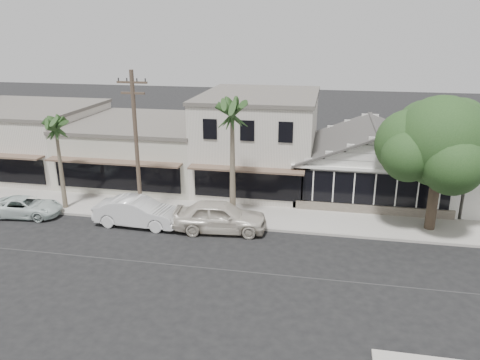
% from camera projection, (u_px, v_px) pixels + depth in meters
% --- Properties ---
extents(ground, '(140.00, 140.00, 0.00)m').
position_uv_depth(ground, '(277.00, 275.00, 22.30)').
color(ground, black).
rests_on(ground, ground).
extents(sidewalk_north, '(90.00, 3.50, 0.15)m').
position_uv_depth(sidewalk_north, '(166.00, 210.00, 30.01)').
color(sidewalk_north, '#9E9991').
rests_on(sidewalk_north, ground).
extents(corner_shop, '(10.40, 8.60, 5.10)m').
position_uv_depth(corner_shop, '(371.00, 159.00, 32.21)').
color(corner_shop, silver).
rests_on(corner_shop, ground).
extents(row_building_near, '(8.00, 10.00, 6.50)m').
position_uv_depth(row_building_near, '(259.00, 141.00, 34.41)').
color(row_building_near, beige).
rests_on(row_building_near, ground).
extents(row_building_midnear, '(10.00, 10.00, 4.20)m').
position_uv_depth(row_building_midnear, '(145.00, 150.00, 36.40)').
color(row_building_midnear, beige).
rests_on(row_building_midnear, ground).
extents(row_building_midfar, '(11.00, 10.00, 5.00)m').
position_uv_depth(row_building_midfar, '(23.00, 139.00, 38.17)').
color(row_building_midfar, beige).
rests_on(row_building_midfar, ground).
extents(utility_pole, '(1.80, 0.24, 9.00)m').
position_uv_depth(utility_pole, '(136.00, 143.00, 27.28)').
color(utility_pole, brown).
rests_on(utility_pole, ground).
extents(car_0, '(5.52, 2.65, 1.82)m').
position_uv_depth(car_0, '(220.00, 216.00, 26.82)').
color(car_0, beige).
rests_on(car_0, ground).
extents(car_1, '(5.19, 1.99, 1.69)m').
position_uv_depth(car_1, '(138.00, 212.00, 27.65)').
color(car_1, silver).
rests_on(car_1, ground).
extents(car_2, '(4.61, 2.46, 1.23)m').
position_uv_depth(car_2, '(25.00, 207.00, 29.05)').
color(car_2, silver).
rests_on(car_2, ground).
extents(shade_tree, '(7.05, 6.37, 7.82)m').
position_uv_depth(shade_tree, '(439.00, 143.00, 25.77)').
color(shade_tree, '#483C2C').
rests_on(shade_tree, ground).
extents(palm_east, '(3.10, 3.10, 7.89)m').
position_uv_depth(palm_east, '(232.00, 112.00, 26.08)').
color(palm_east, '#726651').
rests_on(palm_east, ground).
extents(palm_mid, '(2.82, 2.82, 6.38)m').
position_uv_depth(palm_mid, '(56.00, 127.00, 28.59)').
color(palm_mid, '#726651').
rests_on(palm_mid, ground).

